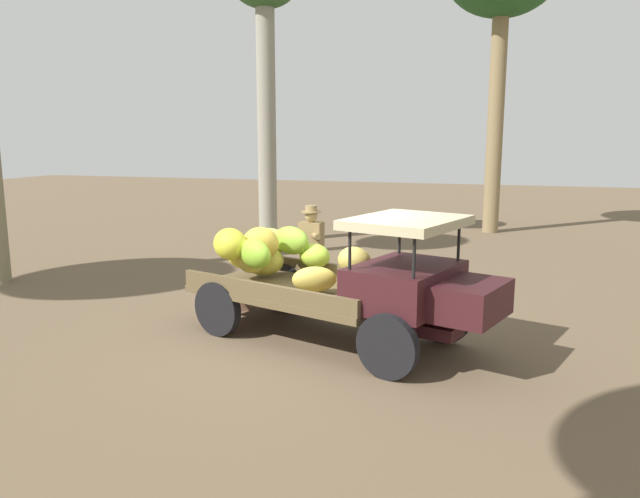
{
  "coord_description": "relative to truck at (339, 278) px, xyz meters",
  "views": [
    {
      "loc": [
        2.31,
        -7.91,
        2.86
      ],
      "look_at": [
        -0.18,
        0.24,
        1.29
      ],
      "focal_mm": 34.59,
      "sensor_mm": 36.0,
      "label": 1
    }
  ],
  "objects": [
    {
      "name": "truck",
      "position": [
        0.0,
        0.0,
        0.0
      ],
      "size": [
        4.66,
        2.84,
        1.84
      ],
      "rotation": [
        0.0,
        0.0,
        -0.32
      ],
      "color": "#37161A",
      "rests_on": "ground"
    },
    {
      "name": "loose_banana_bunch",
      "position": [
        -0.57,
        2.72,
        -0.75
      ],
      "size": [
        0.71,
        0.64,
        0.34
      ],
      "primitive_type": "ellipsoid",
      "rotation": [
        0.0,
        -0.02,
        0.56
      ],
      "color": "#8CB233",
      "rests_on": "ground"
    },
    {
      "name": "ground_plane",
      "position": [
        -0.12,
        -0.16,
        -0.91
      ],
      "size": [
        60.0,
        60.0,
        0.0
      ],
      "primitive_type": "plane",
      "color": "brown"
    },
    {
      "name": "farmer",
      "position": [
        -1.01,
        1.88,
        0.05
      ],
      "size": [
        0.53,
        0.47,
        1.69
      ],
      "rotation": [
        0.0,
        0.0,
        -1.65
      ],
      "color": "#46474C",
      "rests_on": "ground"
    },
    {
      "name": "wooden_crate",
      "position": [
        -2.12,
        1.17,
        -0.71
      ],
      "size": [
        0.65,
        0.67,
        0.41
      ],
      "primitive_type": "cube",
      "rotation": [
        0.0,
        0.0,
        1.96
      ],
      "color": "#885D45",
      "rests_on": "ground"
    },
    {
      "name": "forest_tree_0",
      "position": [
        -4.03,
        7.43,
        5.03
      ],
      "size": [
        1.84,
        1.84,
        7.53
      ],
      "color": "gray",
      "rests_on": "ground"
    }
  ]
}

